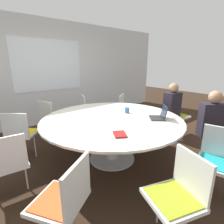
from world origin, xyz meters
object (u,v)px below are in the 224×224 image
Objects in this scene: chair_6 at (7,161)px; chair_2 at (126,108)px; chair_8 at (179,191)px; chair_7 at (65,197)px; chair_4 at (51,116)px; chair_5 at (20,131)px; chair_9 at (218,157)px; chair_0 at (222,132)px; person_1 at (173,107)px; person_0 at (212,122)px; chair_1 at (175,112)px; chair_3 at (89,109)px; spiral_notebook at (120,134)px; laptop at (160,115)px; coffee_cup at (127,110)px.

chair_2 is at bearing 22.29° from chair_6.
chair_7 is at bearing 73.42° from chair_8.
chair_4 is 1.00× the size of chair_5.
chair_5 is at bearing 18.83° from chair_9.
chair_0 is 1.10m from person_1.
chair_5 is at bearing 55.14° from chair_7.
chair_6 is 0.71× the size of person_0.
chair_7 is 0.71× the size of person_0.
chair_1 is at bearing 3.00° from chair_6.
chair_3 is (-0.93, 2.66, 0.00)m from chair_0.
chair_0 is at bearing -18.35° from spiral_notebook.
chair_8 is (1.09, -1.55, 0.00)m from chair_6.
chair_4 and chair_7 have the same top height.
person_0 is 1.06m from person_1.
chair_0 and chair_6 have the same top height.
person_0 is 1.62m from spiral_notebook.
chair_1 is 1.15m from chair_2.
chair_5 is at bearing 117.07° from spiral_notebook.
chair_0 is 2.30× the size of laptop.
person_1 is (1.13, 1.34, 0.19)m from chair_9.
person_1 is (0.36, -1.05, 0.19)m from chair_2.
chair_8 is 0.91m from spiral_notebook.
chair_3 is 2.30× the size of laptop.
person_0 is (1.63, -2.56, 0.19)m from chair_4.
chair_9 is at bearing 37.98° from chair_2.
chair_9 is 3.35× the size of spiral_notebook.
chair_3 is 3.35× the size of spiral_notebook.
chair_4 is 3.04m from person_0.
chair_9 is 8.81× the size of coffee_cup.
chair_8 is at bearing 75.30° from chair_9.
coffee_cup is (0.86, -1.41, 0.28)m from chair_4.
chair_8 is at bearing 51.23° from chair_0.
chair_7 is 2.44m from person_0.
chair_5 is at bearing 149.58° from coffee_cup.
chair_1 is 1.96m from chair_9.
chair_3 is 2.01m from laptop.
chair_4 is (-1.70, 0.55, 0.00)m from chair_2.
chair_2 is 3.35× the size of spiral_notebook.
chair_6 is 1.37m from spiral_notebook.
person_0 is 4.71× the size of spiral_notebook.
chair_3 is 1.96m from person_1.
chair_0 and chair_8 have the same top height.
chair_2 reaches higher than coffee_cup.
chair_0 is 3.25m from chair_4.
chair_1 is 2.05m from chair_3.
chair_2 is 1.00× the size of chair_9.
chair_8 is at bearing 37.50° from person_1.
chair_0 is at bearing 60.26° from chair_2.
person_1 is 3.24× the size of laptop.
laptop is (0.10, 0.94, 0.29)m from chair_9.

